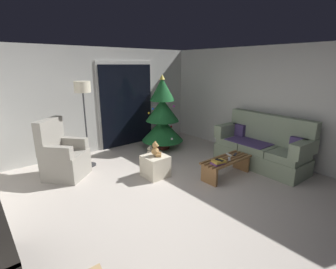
% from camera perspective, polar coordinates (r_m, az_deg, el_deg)
% --- Properties ---
extents(ground_plane, '(7.00, 7.00, 0.00)m').
position_cam_1_polar(ground_plane, '(4.20, 1.92, -14.23)').
color(ground_plane, '#BCB2A8').
extents(wall_back, '(5.72, 0.12, 2.50)m').
position_cam_1_polar(wall_back, '(6.33, -16.77, 7.36)').
color(wall_back, beige).
rests_on(wall_back, ground).
extents(wall_right, '(0.12, 6.00, 2.50)m').
position_cam_1_polar(wall_right, '(6.00, 23.13, 6.34)').
color(wall_right, beige).
rests_on(wall_right, ground).
extents(patio_door_frame, '(1.60, 0.02, 2.20)m').
position_cam_1_polar(patio_door_frame, '(6.67, -9.41, 6.91)').
color(patio_door_frame, silver).
rests_on(patio_door_frame, ground).
extents(patio_door_glass, '(1.50, 0.02, 2.10)m').
position_cam_1_polar(patio_door_glass, '(6.66, -9.31, 6.47)').
color(patio_door_glass, black).
rests_on(patio_door_glass, ground).
extents(couch, '(0.86, 1.97, 1.08)m').
position_cam_1_polar(couch, '(5.67, 20.70, -2.77)').
color(couch, gray).
rests_on(couch, ground).
extents(coffee_table, '(1.10, 0.40, 0.36)m').
position_cam_1_polar(coffee_table, '(4.96, 13.18, -6.68)').
color(coffee_table, olive).
rests_on(coffee_table, ground).
extents(remote_silver, '(0.15, 0.13, 0.02)m').
position_cam_1_polar(remote_silver, '(4.88, 13.85, -5.45)').
color(remote_silver, '#ADADB2').
rests_on(remote_silver, coffee_table).
extents(remote_graphite, '(0.16, 0.10, 0.02)m').
position_cam_1_polar(remote_graphite, '(5.15, 15.11, -4.41)').
color(remote_graphite, '#333338').
rests_on(remote_graphite, coffee_table).
extents(remote_white, '(0.09, 0.16, 0.02)m').
position_cam_1_polar(remote_white, '(5.10, 13.77, -4.51)').
color(remote_white, silver).
rests_on(remote_white, coffee_table).
extents(book_stack, '(0.25, 0.21, 0.08)m').
position_cam_1_polar(book_stack, '(4.61, 11.40, -6.23)').
color(book_stack, '#6B3D7A').
rests_on(book_stack, coffee_table).
extents(cell_phone, '(0.08, 0.15, 0.01)m').
position_cam_1_polar(cell_phone, '(4.59, 11.69, -5.74)').
color(cell_phone, black).
rests_on(cell_phone, book_stack).
extents(christmas_tree, '(1.06, 1.06, 1.87)m').
position_cam_1_polar(christmas_tree, '(6.27, -1.29, 4.10)').
color(christmas_tree, '#4C1E19').
rests_on(christmas_tree, ground).
extents(armchair, '(0.97, 0.97, 1.13)m').
position_cam_1_polar(armchair, '(5.16, -22.92, -4.76)').
color(armchair, gray).
rests_on(armchair, ground).
extents(floor_lamp, '(0.32, 0.32, 1.78)m').
position_cam_1_polar(floor_lamp, '(5.31, -18.87, 8.48)').
color(floor_lamp, '#2D2D30').
rests_on(floor_lamp, ground).
extents(ottoman, '(0.44, 0.44, 0.42)m').
position_cam_1_polar(ottoman, '(4.85, -2.91, -7.24)').
color(ottoman, beige).
rests_on(ottoman, ground).
extents(teddy_bear_honey, '(0.22, 0.21, 0.29)m').
position_cam_1_polar(teddy_bear_honey, '(4.73, -2.84, -3.58)').
color(teddy_bear_honey, tan).
rests_on(teddy_bear_honey, ottoman).
extents(teddy_bear_cream_by_tree, '(0.21, 0.21, 0.29)m').
position_cam_1_polar(teddy_bear_cream_by_tree, '(5.84, -4.21, -4.13)').
color(teddy_bear_cream_by_tree, beige).
rests_on(teddy_bear_cream_by_tree, ground).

